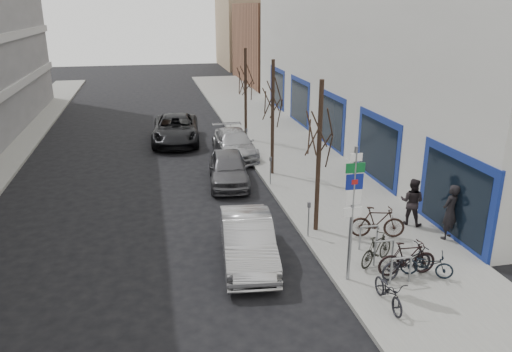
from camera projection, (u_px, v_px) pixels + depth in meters
name	position (u px, v px, depth m)	size (l,w,h in m)	color
ground	(268.00, 293.00, 14.22)	(120.00, 120.00, 0.00)	black
sidewalk_east	(310.00, 172.00, 24.35)	(5.00, 70.00, 0.15)	slate
commercial_building	(475.00, 53.00, 30.80)	(20.00, 32.00, 10.00)	#B7B7B2
brick_building_far	(299.00, 43.00, 52.52)	(12.00, 14.00, 8.00)	brown
tan_building_far	(270.00, 32.00, 66.32)	(13.00, 12.00, 9.00)	#937A5B
highway_sign_pole	(353.00, 207.00, 13.90)	(0.55, 0.10, 4.20)	gray
bike_rack	(384.00, 250.00, 15.33)	(0.66, 2.26, 0.83)	gray
tree_near	(320.00, 121.00, 16.65)	(1.80, 1.80, 5.50)	black
tree_mid	(273.00, 91.00, 22.66)	(1.80, 1.80, 5.50)	black
tree_far	(245.00, 73.00, 28.67)	(1.80, 1.80, 5.50)	black
meter_front	(309.00, 216.00, 17.13)	(0.10, 0.08, 1.27)	gray
meter_mid	(270.00, 168.00, 22.21)	(0.10, 0.08, 1.27)	gray
meter_back	(247.00, 138.00, 27.30)	(0.10, 0.08, 1.27)	gray
bike_near_left	(389.00, 289.00, 13.23)	(0.49, 1.61, 0.99)	black
bike_near_right	(407.00, 258.00, 14.73)	(0.54, 1.82, 1.11)	black
bike_mid_curb	(427.00, 262.00, 14.66)	(0.46, 1.52, 0.93)	black
bike_mid_inner	(377.00, 249.00, 15.40)	(0.49, 1.64, 0.99)	black
bike_far_curb	(407.00, 260.00, 14.64)	(0.55, 1.81, 1.10)	black
bike_far_inner	(378.00, 222.00, 17.14)	(0.56, 1.90, 1.15)	black
parked_car_front	(248.00, 240.00, 15.74)	(1.57, 4.51, 1.48)	#99999E
parked_car_mid	(228.00, 168.00, 22.74)	(1.75, 4.34, 1.48)	#4E4E53
parked_car_back	(234.00, 144.00, 26.89)	(1.97, 4.85, 1.41)	#96979B
lane_car	(176.00, 129.00, 29.65)	(2.67, 5.78, 1.61)	black
pedestrian_near	(450.00, 212.00, 16.93)	(0.71, 0.47, 1.96)	black
pedestrian_far	(412.00, 201.00, 18.08)	(0.66, 0.45, 1.78)	black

